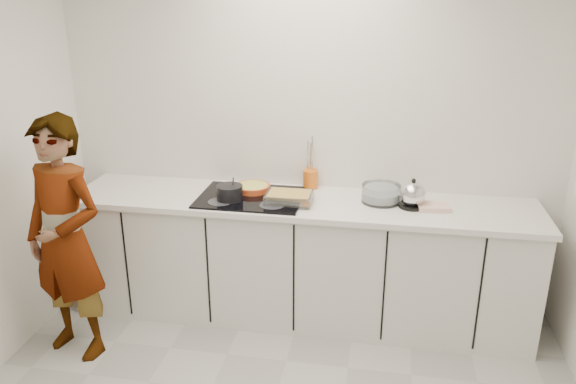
% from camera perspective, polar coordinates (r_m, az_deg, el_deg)
% --- Properties ---
extents(wall_back, '(3.60, 0.00, 2.60)m').
position_cam_1_polar(wall_back, '(4.06, 2.07, 5.89)').
color(wall_back, silver).
rests_on(wall_back, ground).
extents(base_cabinets, '(3.20, 0.58, 0.87)m').
position_cam_1_polar(base_cabinets, '(4.07, 1.27, -7.11)').
color(base_cabinets, silver).
rests_on(base_cabinets, floor).
extents(countertop, '(3.24, 0.64, 0.04)m').
position_cam_1_polar(countertop, '(3.89, 1.32, -1.12)').
color(countertop, white).
rests_on(countertop, base_cabinets).
extents(hob, '(0.72, 0.54, 0.01)m').
position_cam_1_polar(hob, '(3.92, -3.78, -0.53)').
color(hob, black).
rests_on(hob, countertop).
extents(tart_dish, '(0.30, 0.30, 0.04)m').
position_cam_1_polar(tart_dish, '(4.03, -3.62, 0.47)').
color(tart_dish, '#C94A1F').
rests_on(tart_dish, hob).
extents(saucepan, '(0.21, 0.21, 0.17)m').
position_cam_1_polar(saucepan, '(3.86, -5.95, -0.05)').
color(saucepan, black).
rests_on(saucepan, hob).
extents(baking_dish, '(0.32, 0.23, 0.06)m').
position_cam_1_polar(baking_dish, '(3.81, 0.13, -0.48)').
color(baking_dish, silver).
rests_on(baking_dish, hob).
extents(mixing_bowl, '(0.28, 0.28, 0.12)m').
position_cam_1_polar(mixing_bowl, '(3.88, 9.43, -0.21)').
color(mixing_bowl, silver).
rests_on(mixing_bowl, countertop).
extents(tea_towel, '(0.22, 0.17, 0.03)m').
position_cam_1_polar(tea_towel, '(3.84, 14.54, -1.47)').
color(tea_towel, white).
rests_on(tea_towel, countertop).
extents(kettle, '(0.19, 0.19, 0.20)m').
position_cam_1_polar(kettle, '(3.82, 12.54, -0.31)').
color(kettle, black).
rests_on(kettle, countertop).
extents(utensil_crock, '(0.13, 0.13, 0.14)m').
position_cam_1_polar(utensil_crock, '(4.10, 2.29, 1.32)').
color(utensil_crock, orange).
rests_on(utensil_crock, countertop).
extents(cook, '(0.66, 0.52, 1.60)m').
position_cam_1_polar(cook, '(3.80, -21.65, -4.56)').
color(cook, silver).
rests_on(cook, floor).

